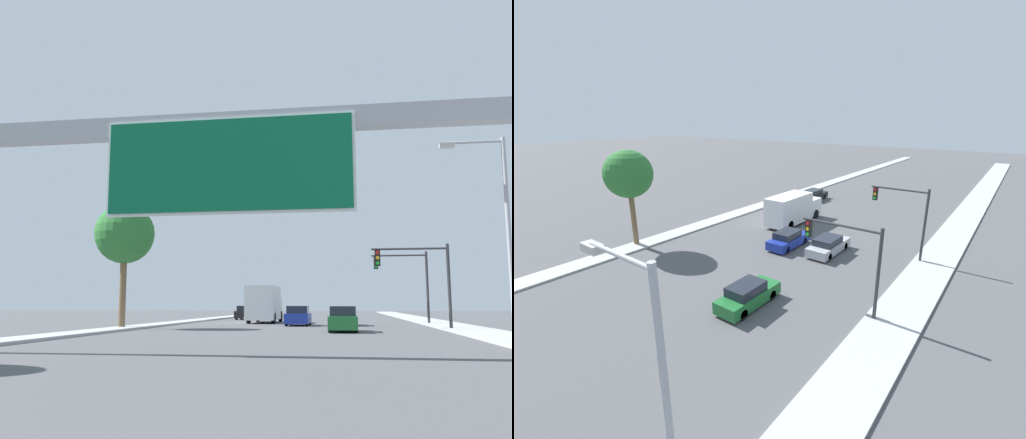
# 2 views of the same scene
# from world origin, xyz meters

# --- Properties ---
(sidewalk_right) EXTENTS (3.00, 120.00, 0.15)m
(sidewalk_right) POSITION_xyz_m (11.25, 60.00, 0.07)
(sidewalk_right) COLOR #AEAEAE
(sidewalk_right) RESTS_ON ground
(median_strip_left) EXTENTS (2.00, 120.00, 0.15)m
(median_strip_left) POSITION_xyz_m (-10.75, 60.00, 0.07)
(median_strip_left) COLOR #AEAEAE
(median_strip_left) RESTS_ON ground
(sign_gantry) EXTENTS (20.41, 0.73, 7.98)m
(sign_gantry) POSITION_xyz_m (0.00, 17.89, 6.33)
(sign_gantry) COLOR #9EA0A5
(sign_gantry) RESTS_ON ground
(car_near_center) EXTENTS (1.70, 4.45, 1.52)m
(car_near_center) POSITION_xyz_m (3.50, 34.93, 0.71)
(car_near_center) COLOR #1E662D
(car_near_center) RESTS_ON ground
(car_mid_right) EXTENTS (1.87, 4.74, 1.45)m
(car_mid_right) POSITION_xyz_m (3.50, 45.39, 0.69)
(car_mid_right) COLOR #A5A8AD
(car_mid_right) RESTS_ON ground
(car_far_left) EXTENTS (1.79, 4.46, 1.51)m
(car_far_left) POSITION_xyz_m (0.00, 44.54, 0.71)
(car_far_left) COLOR navy
(car_far_left) RESTS_ON ground
(car_near_left) EXTENTS (1.90, 4.61, 1.47)m
(car_near_left) POSITION_xyz_m (-7.00, 61.34, 0.69)
(car_near_left) COLOR black
(car_near_left) RESTS_ON ground
(truck_box_primary) EXTENTS (2.43, 7.86, 3.20)m
(truck_box_primary) POSITION_xyz_m (-3.50, 50.65, 1.63)
(truck_box_primary) COLOR white
(truck_box_primary) RESTS_ON ground
(traffic_light_near_intersection) EXTENTS (4.93, 0.32, 5.51)m
(traffic_light_near_intersection) POSITION_xyz_m (8.57, 38.00, 3.79)
(traffic_light_near_intersection) COLOR #2D2D30
(traffic_light_near_intersection) RESTS_ON ground
(traffic_light_mid_block) EXTENTS (4.50, 0.32, 5.91)m
(traffic_light_mid_block) POSITION_xyz_m (8.79, 48.00, 4.01)
(traffic_light_mid_block) COLOR #2D2D30
(traffic_light_mid_block) RESTS_ON ground
(palm_tree_background) EXTENTS (4.09, 4.09, 8.47)m
(palm_tree_background) POSITION_xyz_m (-11.21, 36.78, 6.36)
(palm_tree_background) COLOR brown
(palm_tree_background) RESTS_ON ground
(street_lamp_right) EXTENTS (2.65, 0.28, 8.54)m
(street_lamp_right) POSITION_xyz_m (10.02, 24.26, 5.06)
(street_lamp_right) COLOR #9EA0A5
(street_lamp_right) RESTS_ON ground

